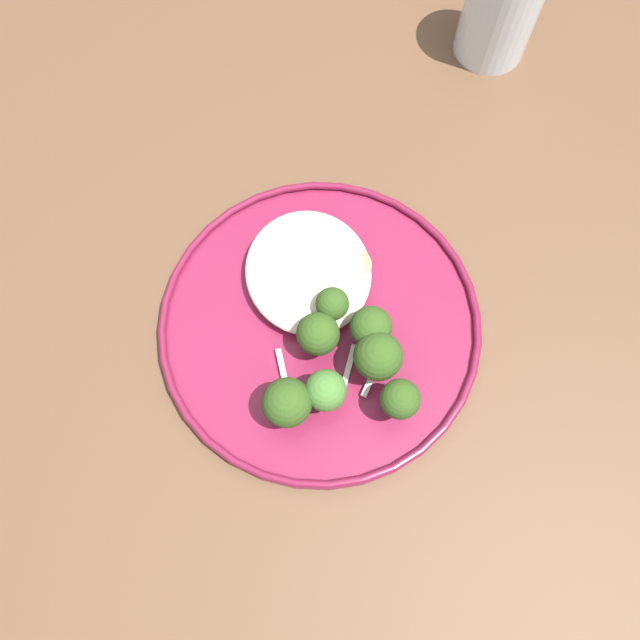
{
  "coord_description": "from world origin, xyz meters",
  "views": [
    {
      "loc": [
        0.15,
        -0.06,
        1.29
      ],
      "look_at": [
        -0.03,
        -0.01,
        0.76
      ],
      "focal_mm": 35.45,
      "sensor_mm": 36.0,
      "label": 1
    }
  ],
  "objects_px": {
    "broccoli_floret_split_head": "(318,334)",
    "broccoli_floret_front_edge": "(287,403)",
    "seared_scallop_large_seared": "(309,273)",
    "seared_scallop_right_edge": "(292,246)",
    "broccoli_floret_near_rim": "(330,306)",
    "broccoli_floret_right_tilted": "(378,357)",
    "water_glass": "(499,15)",
    "seared_scallop_on_noodles": "(352,268)",
    "broccoli_floret_left_leaning": "(326,391)",
    "broccoli_floret_rear_charred": "(371,328)",
    "seared_scallop_tiny_bay": "(275,267)",
    "dinner_plate": "(320,324)",
    "broccoli_floret_tall_stalk": "(400,400)"
  },
  "relations": [
    {
      "from": "seared_scallop_large_seared",
      "to": "seared_scallop_right_edge",
      "type": "distance_m",
      "value": 0.03
    },
    {
      "from": "seared_scallop_tiny_bay",
      "to": "seared_scallop_right_edge",
      "type": "height_order",
      "value": "seared_scallop_right_edge"
    },
    {
      "from": "seared_scallop_right_edge",
      "to": "seared_scallop_on_noodles",
      "type": "bearing_deg",
      "value": 53.15
    },
    {
      "from": "seared_scallop_right_edge",
      "to": "broccoli_floret_near_rim",
      "type": "relative_size",
      "value": 0.66
    },
    {
      "from": "dinner_plate",
      "to": "water_glass",
      "type": "bearing_deg",
      "value": 136.1
    },
    {
      "from": "broccoli_floret_right_tilted",
      "to": "broccoli_floret_front_edge",
      "type": "distance_m",
      "value": 0.08
    },
    {
      "from": "seared_scallop_large_seared",
      "to": "broccoli_floret_rear_charred",
      "type": "bearing_deg",
      "value": 26.81
    },
    {
      "from": "seared_scallop_right_edge",
      "to": "broccoli_floret_split_head",
      "type": "relative_size",
      "value": 0.66
    },
    {
      "from": "seared_scallop_tiny_bay",
      "to": "broccoli_floret_near_rim",
      "type": "relative_size",
      "value": 0.52
    },
    {
      "from": "broccoli_floret_left_leaning",
      "to": "broccoli_floret_split_head",
      "type": "bearing_deg",
      "value": 172.79
    },
    {
      "from": "dinner_plate",
      "to": "broccoli_floret_left_leaning",
      "type": "bearing_deg",
      "value": -10.65
    },
    {
      "from": "seared_scallop_tiny_bay",
      "to": "broccoli_floret_front_edge",
      "type": "xyz_separation_m",
      "value": [
        0.13,
        -0.02,
        0.02
      ]
    },
    {
      "from": "seared_scallop_large_seared",
      "to": "broccoli_floret_right_tilted",
      "type": "height_order",
      "value": "broccoli_floret_right_tilted"
    },
    {
      "from": "seared_scallop_large_seared",
      "to": "water_glass",
      "type": "xyz_separation_m",
      "value": [
        -0.22,
        0.26,
        0.03
      ]
    },
    {
      "from": "seared_scallop_right_edge",
      "to": "broccoli_floret_split_head",
      "type": "height_order",
      "value": "broccoli_floret_split_head"
    },
    {
      "from": "seared_scallop_large_seared",
      "to": "water_glass",
      "type": "bearing_deg",
      "value": 130.73
    },
    {
      "from": "seared_scallop_on_noodles",
      "to": "broccoli_floret_rear_charred",
      "type": "relative_size",
      "value": 0.64
    },
    {
      "from": "broccoli_floret_rear_charred",
      "to": "broccoli_floret_left_leaning",
      "type": "bearing_deg",
      "value": -49.55
    },
    {
      "from": "broccoli_floret_near_rim",
      "to": "broccoli_floret_front_edge",
      "type": "height_order",
      "value": "broccoli_floret_front_edge"
    },
    {
      "from": "seared_scallop_on_noodles",
      "to": "broccoli_floret_left_leaning",
      "type": "bearing_deg",
      "value": -26.12
    },
    {
      "from": "seared_scallop_right_edge",
      "to": "broccoli_floret_near_rim",
      "type": "bearing_deg",
      "value": 12.85
    },
    {
      "from": "broccoli_floret_right_tilted",
      "to": "broccoli_floret_tall_stalk",
      "type": "relative_size",
      "value": 1.1
    },
    {
      "from": "seared_scallop_large_seared",
      "to": "broccoli_floret_right_tilted",
      "type": "xyz_separation_m",
      "value": [
        0.1,
        0.03,
        0.03
      ]
    },
    {
      "from": "broccoli_floret_right_tilted",
      "to": "broccoli_floret_split_head",
      "type": "height_order",
      "value": "broccoli_floret_right_tilted"
    },
    {
      "from": "dinner_plate",
      "to": "seared_scallop_tiny_bay",
      "type": "distance_m",
      "value": 0.07
    },
    {
      "from": "dinner_plate",
      "to": "broccoli_floret_split_head",
      "type": "distance_m",
      "value": 0.04
    },
    {
      "from": "water_glass",
      "to": "seared_scallop_tiny_bay",
      "type": "bearing_deg",
      "value": -54.03
    },
    {
      "from": "broccoli_floret_rear_charred",
      "to": "water_glass",
      "type": "bearing_deg",
      "value": 143.16
    },
    {
      "from": "dinner_plate",
      "to": "broccoli_floret_near_rim",
      "type": "distance_m",
      "value": 0.04
    },
    {
      "from": "broccoli_floret_left_leaning",
      "to": "broccoli_floret_rear_charred",
      "type": "distance_m",
      "value": 0.07
    },
    {
      "from": "seared_scallop_large_seared",
      "to": "broccoli_floret_left_leaning",
      "type": "bearing_deg",
      "value": -6.94
    },
    {
      "from": "seared_scallop_tiny_bay",
      "to": "broccoli_floret_right_tilted",
      "type": "bearing_deg",
      "value": 29.34
    },
    {
      "from": "broccoli_floret_tall_stalk",
      "to": "broccoli_floret_rear_charred",
      "type": "height_order",
      "value": "same"
    },
    {
      "from": "broccoli_floret_split_head",
      "to": "broccoli_floret_front_edge",
      "type": "height_order",
      "value": "broccoli_floret_front_edge"
    },
    {
      "from": "dinner_plate",
      "to": "broccoli_floret_right_tilted",
      "type": "relative_size",
      "value": 4.9
    },
    {
      "from": "seared_scallop_large_seared",
      "to": "seared_scallop_right_edge",
      "type": "relative_size",
      "value": 0.76
    },
    {
      "from": "broccoli_floret_right_tilted",
      "to": "water_glass",
      "type": "xyz_separation_m",
      "value": [
        -0.32,
        0.22,
        -0.0
      ]
    },
    {
      "from": "broccoli_floret_tall_stalk",
      "to": "broccoli_floret_front_edge",
      "type": "distance_m",
      "value": 0.09
    },
    {
      "from": "seared_scallop_tiny_bay",
      "to": "broccoli_floret_rear_charred",
      "type": "relative_size",
      "value": 0.49
    },
    {
      "from": "broccoli_floret_tall_stalk",
      "to": "water_glass",
      "type": "relative_size",
      "value": 0.51
    },
    {
      "from": "broccoli_floret_left_leaning",
      "to": "seared_scallop_on_noodles",
      "type": "bearing_deg",
      "value": 153.88
    },
    {
      "from": "broccoli_floret_right_tilted",
      "to": "water_glass",
      "type": "height_order",
      "value": "water_glass"
    },
    {
      "from": "seared_scallop_tiny_bay",
      "to": "broccoli_floret_tall_stalk",
      "type": "xyz_separation_m",
      "value": [
        0.15,
        0.07,
        0.02
      ]
    },
    {
      "from": "dinner_plate",
      "to": "seared_scallop_on_noodles",
      "type": "relative_size",
      "value": 8.47
    },
    {
      "from": "seared_scallop_tiny_bay",
      "to": "seared_scallop_large_seared",
      "type": "relative_size",
      "value": 1.04
    },
    {
      "from": "seared_scallop_large_seared",
      "to": "water_glass",
      "type": "distance_m",
      "value": 0.34
    },
    {
      "from": "broccoli_floret_split_head",
      "to": "broccoli_floret_rear_charred",
      "type": "bearing_deg",
      "value": 82.0
    },
    {
      "from": "broccoli_floret_tall_stalk",
      "to": "broccoli_floret_near_rim",
      "type": "bearing_deg",
      "value": -160.2
    },
    {
      "from": "seared_scallop_tiny_bay",
      "to": "seared_scallop_large_seared",
      "type": "xyz_separation_m",
      "value": [
        0.01,
        0.03,
        -0.0
      ]
    },
    {
      "from": "seared_scallop_right_edge",
      "to": "broccoli_floret_split_head",
      "type": "distance_m",
      "value": 0.1
    }
  ]
}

